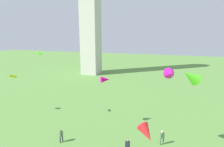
{
  "coord_description": "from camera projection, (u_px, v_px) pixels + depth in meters",
  "views": [
    {
      "loc": [
        8.31,
        -0.94,
        12.85
      ],
      "look_at": [
        0.86,
        21.02,
        7.91
      ],
      "focal_mm": 29.83,
      "sensor_mm": 36.0,
      "label": 1
    }
  ],
  "objects": [
    {
      "name": "kite_flying_1",
      "position": [
        105.0,
        80.0,
        24.96
      ],
      "size": [
        1.51,
        1.42,
        0.92
      ],
      "rotation": [
        0.0,
        0.0,
        2.2
      ],
      "color": "#E80693"
    },
    {
      "name": "person_0",
      "position": [
        61.0,
        135.0,
        22.4
      ],
      "size": [
        0.35,
        0.48,
        1.61
      ],
      "rotation": [
        0.0,
        0.0,
        4.43
      ],
      "color": "#2D3338",
      "rests_on": "ground_plane"
    },
    {
      "name": "kite_flying_4",
      "position": [
        13.0,
        76.0,
        29.21
      ],
      "size": [
        1.16,
        1.13,
        0.78
      ],
      "rotation": [
        0.0,
        0.0,
        1.04
      ],
      "color": "#C8D505"
    },
    {
      "name": "kite_flying_2",
      "position": [
        170.0,
        73.0,
        18.25
      ],
      "size": [
        1.49,
        1.95,
        1.39
      ],
      "rotation": [
        0.0,
        0.0,
        0.24
      ],
      "color": "#E613B3"
    },
    {
      "name": "kite_flying_5",
      "position": [
        39.0,
        53.0,
        26.17
      ],
      "size": [
        1.06,
        1.03,
        0.38
      ],
      "rotation": [
        0.0,
        0.0,
        2.52
      ],
      "color": "#41EA12"
    },
    {
      "name": "person_5",
      "position": [
        127.0,
        146.0,
        20.12
      ],
      "size": [
        0.55,
        0.31,
        1.76
      ],
      "rotation": [
        0.0,
        0.0,
        6.18
      ],
      "color": "#1E2333",
      "rests_on": "ground_plane"
    },
    {
      "name": "kite_flying_0",
      "position": [
        190.0,
        76.0,
        20.38
      ],
      "size": [
        2.68,
        2.44,
        2.12
      ],
      "rotation": [
        0.0,
        0.0,
        5.33
      ],
      "color": "#54D923"
    },
    {
      "name": "person_3",
      "position": [
        162.0,
        137.0,
        21.9
      ],
      "size": [
        0.53,
        0.46,
        1.76
      ],
      "rotation": [
        0.0,
        0.0,
        3.69
      ],
      "color": "#51754C",
      "rests_on": "ground_plane"
    },
    {
      "name": "kite_flying_3",
      "position": [
        147.0,
        133.0,
        14.04
      ],
      "size": [
        1.79,
        1.82,
        1.48
      ],
      "rotation": [
        0.0,
        0.0,
        0.76
      ],
      "color": "red"
    }
  ]
}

